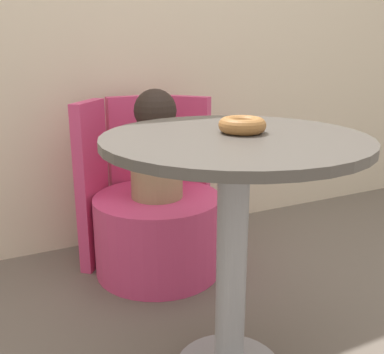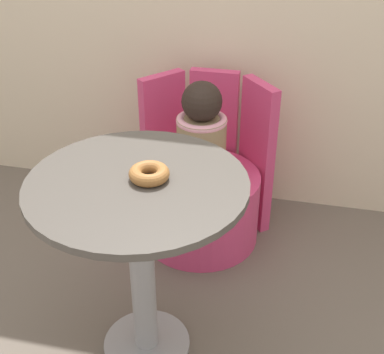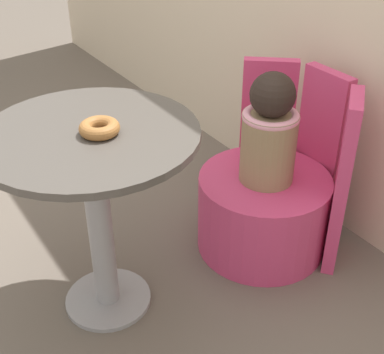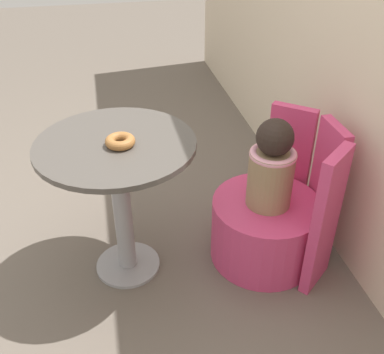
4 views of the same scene
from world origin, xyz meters
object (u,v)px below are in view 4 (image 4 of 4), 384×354
child_figure (272,166)px  donut (120,141)px  round_table (119,177)px  tub_chair (264,229)px

child_figure → donut: child_figure is taller
donut → child_figure: bearing=88.0°
round_table → child_figure: 0.71m
round_table → child_figure: size_ratio=1.62×
tub_chair → donut: donut is taller
child_figure → donut: bearing=-92.0°
child_figure → tub_chair: bearing=180.0°
tub_chair → child_figure: bearing=0.0°
round_table → tub_chair: bearing=85.2°
round_table → tub_chair: round_table is taller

